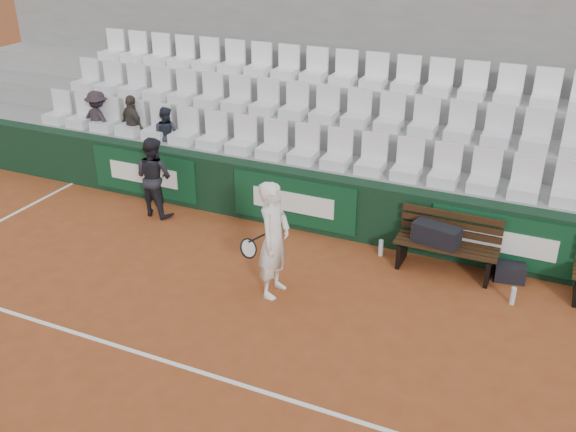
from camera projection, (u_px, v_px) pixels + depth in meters
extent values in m
plane|color=brown|center=(179.00, 366.00, 7.67)|extent=(80.00, 80.00, 0.00)
cube|color=white|center=(179.00, 365.00, 7.67)|extent=(18.00, 0.06, 0.01)
cube|color=black|center=(309.00, 201.00, 10.73)|extent=(18.00, 0.30, 1.00)
cube|color=#0C381E|center=(144.00, 174.00, 11.76)|extent=(2.20, 0.04, 0.82)
cube|color=#0C381E|center=(294.00, 202.00, 10.65)|extent=(2.20, 0.04, 0.82)
cube|color=#0C381E|center=(505.00, 242.00, 9.39)|extent=(2.20, 0.04, 0.82)
cube|color=gray|center=(322.00, 188.00, 11.24)|extent=(18.00, 0.95, 1.00)
cube|color=gray|center=(341.00, 158.00, 11.92)|extent=(18.00, 0.95, 1.45)
cube|color=gray|center=(358.00, 132.00, 12.60)|extent=(18.00, 0.95, 1.90)
cube|color=gray|center=(372.00, 62.00, 12.57)|extent=(18.00, 0.30, 4.40)
cube|color=silver|center=(320.00, 147.00, 10.74)|extent=(11.90, 0.44, 0.63)
cube|color=silver|center=(340.00, 106.00, 11.32)|extent=(11.90, 0.44, 0.63)
cube|color=white|center=(359.00, 69.00, 11.90)|extent=(11.90, 0.44, 0.63)
cube|color=#301C0E|center=(445.00, 258.00, 9.56)|extent=(1.50, 0.56, 0.45)
cube|color=black|center=(436.00, 234.00, 9.43)|extent=(0.74, 0.44, 0.29)
cube|color=black|center=(510.00, 272.00, 9.36)|extent=(0.47, 0.34, 0.26)
cylinder|color=#B0C2C7|center=(381.00, 248.00, 10.03)|extent=(0.07, 0.07, 0.26)
cylinder|color=silver|center=(513.00, 296.00, 8.80)|extent=(0.07, 0.07, 0.26)
imported|color=white|center=(274.00, 239.00, 8.76)|extent=(0.41, 0.62, 1.70)
torus|color=black|center=(248.00, 248.00, 9.00)|extent=(0.19, 0.30, 0.26)
cylinder|color=black|center=(257.00, 238.00, 8.87)|extent=(0.26, 0.03, 0.20)
imported|color=black|center=(154.00, 177.00, 11.13)|extent=(0.76, 0.62, 1.43)
imported|color=black|center=(96.00, 98.00, 12.39)|extent=(0.82, 0.54, 1.19)
imported|color=#36312B|center=(130.00, 103.00, 12.09)|extent=(0.76, 0.54, 1.20)
imported|color=#1D222C|center=(164.00, 111.00, 11.84)|extent=(0.54, 0.43, 1.07)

